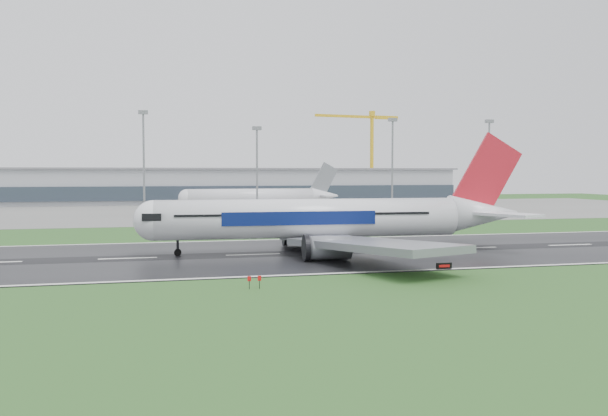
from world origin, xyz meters
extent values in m
plane|color=#234F1D|center=(0.00, 0.00, 0.00)|extent=(520.00, 520.00, 0.00)
cube|color=black|center=(0.00, 0.00, 0.05)|extent=(400.00, 45.00, 0.10)
cube|color=slate|center=(0.00, 125.00, 0.04)|extent=(400.00, 130.00, 0.08)
cube|color=#91959C|center=(0.00, 185.00, 7.50)|extent=(240.00, 36.00, 15.00)
cylinder|color=gray|center=(-19.00, 100.00, 15.91)|extent=(0.64, 0.64, 31.81)
cylinder|color=gray|center=(16.70, 100.00, 13.73)|extent=(0.64, 0.64, 27.47)
cylinder|color=gray|center=(63.57, 100.00, 15.56)|extent=(0.64, 0.64, 31.13)
cylinder|color=gray|center=(100.08, 100.00, 15.64)|extent=(0.64, 0.64, 31.27)
camera|label=1|loc=(-15.63, -102.08, 13.58)|focal=37.02mm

